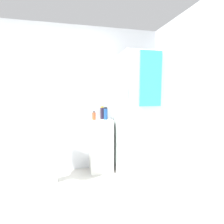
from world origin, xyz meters
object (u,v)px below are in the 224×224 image
(sink, at_px, (52,142))
(shampoo_bottle_tall_black, at_px, (102,113))
(soap_dispenser, at_px, (94,116))
(shampoo_bottle_blue, at_px, (106,114))

(sink, height_order, shampoo_bottle_tall_black, shampoo_bottle_tall_black)
(shampoo_bottle_tall_black, bearing_deg, sink, -162.00)
(soap_dispenser, distance_m, shampoo_bottle_tall_black, 0.17)
(sink, height_order, soap_dispenser, soap_dispenser)
(soap_dispenser, height_order, shampoo_bottle_tall_black, shampoo_bottle_tall_black)
(sink, relative_size, shampoo_bottle_tall_black, 4.28)
(shampoo_bottle_tall_black, relative_size, shampoo_bottle_blue, 1.05)
(shampoo_bottle_blue, bearing_deg, sink, -167.06)
(shampoo_bottle_tall_black, height_order, shampoo_bottle_blue, shampoo_bottle_tall_black)
(soap_dispenser, distance_m, shampoo_bottle_blue, 0.21)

